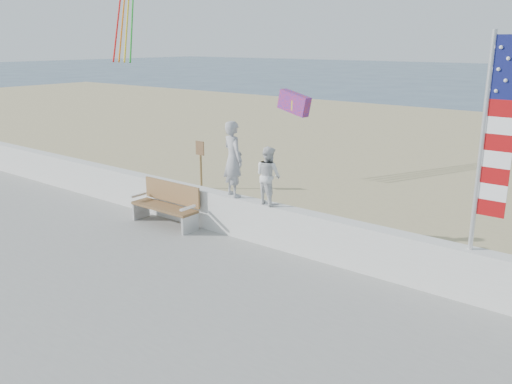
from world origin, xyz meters
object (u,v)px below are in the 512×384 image
Objects in this scene: adult at (233,159)px; flag at (491,136)px; child at (268,175)px; bench at (167,204)px.

adult is 5.40m from flag.
flag is at bearing -158.29° from adult.
child is at bearing 180.00° from flag.
child is 0.35× the size of flag.
child is 2.89m from bench.
bench is (-1.70, -0.45, -1.23)m from adult.
adult is 0.48× the size of flag.
flag reaches higher than bench.
adult reaches higher than bench.
adult reaches higher than child.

